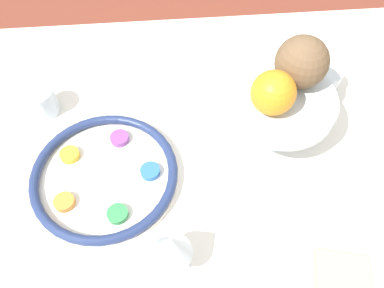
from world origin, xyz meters
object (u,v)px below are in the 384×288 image
wine_glass (172,247)px  bread_plate (342,281)px  cup_mid (325,80)px  cup_far (41,101)px  cup_near (384,47)px  napkin_roll (339,197)px  coconut (302,62)px  seder_plate (105,175)px  fruit_stand (279,103)px  orange_fruit (273,93)px

wine_glass → bread_plate: bearing=-11.2°
cup_mid → cup_far: (-0.67, -0.01, 0.00)m
cup_near → cup_mid: (-0.19, -0.10, 0.00)m
napkin_roll → coconut: bearing=104.4°
seder_plate → coconut: coconut is taller
cup_mid → cup_far: 0.67m
cup_near → cup_far: same height
cup_mid → cup_far: size_ratio=1.00×
seder_plate → cup_far: cup_far is taller
wine_glass → cup_mid: wine_glass is taller
wine_glass → fruit_stand: wine_glass is taller
coconut → orange_fruit: bearing=-136.2°
fruit_stand → orange_fruit: (-0.03, -0.03, 0.07)m
seder_plate → cup_near: size_ratio=4.39×
coconut → napkin_roll: 0.28m
coconut → cup_near: size_ratio=1.53×
fruit_stand → cup_far: (-0.52, 0.11, -0.07)m
cup_mid → fruit_stand: bearing=-142.4°
bread_plate → cup_near: cup_near is taller
fruit_stand → cup_far: 0.54m
fruit_stand → coconut: coconut is taller
seder_plate → coconut: 0.46m
coconut → bread_plate: size_ratio=0.55×
napkin_roll → cup_mid: cup_mid is taller
bread_plate → cup_far: size_ratio=2.79×
wine_glass → bread_plate: 0.31m
orange_fruit → cup_far: size_ratio=1.25×
fruit_stand → napkin_roll: (0.10, -0.18, -0.08)m
fruit_stand → cup_far: bearing=168.3°
wine_glass → cup_far: size_ratio=1.90×
cup_far → cup_near: bearing=7.4°
cup_near → cup_far: (-0.86, -0.11, 0.00)m
seder_plate → wine_glass: (0.13, -0.19, 0.08)m
orange_fruit → seder_plate: bearing=-169.5°
cup_near → coconut: bearing=-148.8°
fruit_stand → orange_fruit: 0.08m
bread_plate → cup_mid: cup_mid is taller
wine_glass → cup_near: wine_glass is taller
cup_mid → napkin_roll: bearing=-100.4°
seder_plate → wine_glass: wine_glass is taller
napkin_roll → bread_plate: bearing=-103.9°
seder_plate → orange_fruit: size_ratio=3.51×
cup_near → orange_fruit: bearing=-146.1°
cup_near → cup_mid: same height
napkin_roll → cup_mid: bearing=79.6°
fruit_stand → napkin_roll: bearing=-62.7°
fruit_stand → napkin_roll: 0.22m
wine_glass → coconut: size_ratio=1.24×
orange_fruit → bread_plate: bearing=-74.2°
wine_glass → cup_far: (-0.28, 0.39, -0.06)m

